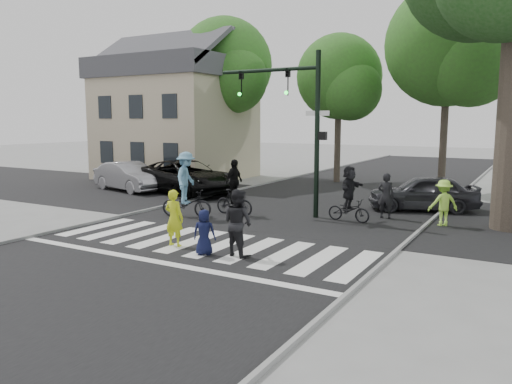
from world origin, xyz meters
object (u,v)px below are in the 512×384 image
pedestrian_adult (238,223)px  car_grey (423,193)px  pedestrian_child (204,232)px  car_silver (129,176)px  car_suv (186,177)px  traffic_signal (296,111)px  pedestrian_woman (174,218)px  cyclist_right (349,197)px  cyclist_mid (234,192)px  cyclist_left (186,189)px

pedestrian_adult → car_grey: size_ratio=0.42×
pedestrian_child → car_silver: 13.25m
car_suv → traffic_signal: bearing=-92.8°
pedestrian_woman → car_grey: 10.58m
car_silver → car_grey: size_ratio=1.06×
car_grey → cyclist_right: bearing=-49.0°
pedestrian_woman → cyclist_mid: (-1.07, 4.85, 0.05)m
pedestrian_woman → car_suv: 10.35m
pedestrian_adult → cyclist_left: size_ratio=0.74×
cyclist_left → car_suv: 6.02m
pedestrian_woman → pedestrian_child: size_ratio=1.32×
cyclist_right → cyclist_mid: bearing=-167.1°
pedestrian_child → car_suv: size_ratio=0.21×
cyclist_mid → pedestrian_woman: bearing=-77.6°
car_grey → car_suv: bearing=-106.9°
cyclist_right → car_silver: size_ratio=0.44×
cyclist_mid → cyclist_right: size_ratio=1.07×
cyclist_mid → car_grey: 7.50m
traffic_signal → pedestrian_adult: (1.12, -5.86, -3.01)m
pedestrian_woman → car_grey: bearing=-119.0°
car_silver → car_grey: car_silver is taller
car_suv → pedestrian_child: bearing=-123.2°
car_grey → car_silver: bearing=-105.4°
car_suv → car_silver: car_suv is taller
traffic_signal → cyclist_left: bearing=-146.2°
cyclist_left → cyclist_mid: cyclist_left is taller
pedestrian_woman → cyclist_mid: bearing=-78.8°
pedestrian_woman → traffic_signal: bearing=-100.7°
traffic_signal → pedestrian_woman: (-0.98, -5.89, -3.09)m
pedestrian_child → car_suv: car_suv is taller
traffic_signal → pedestrian_adult: bearing=-79.2°
pedestrian_woman → cyclist_right: bearing=-119.4°
traffic_signal → cyclist_mid: size_ratio=2.85×
pedestrian_child → cyclist_left: cyclist_left is taller
traffic_signal → car_grey: 6.15m
cyclist_mid → cyclist_right: 4.29m
pedestrian_child → car_suv: 11.43m
pedestrian_child → traffic_signal: bearing=-108.9°
pedestrian_child → pedestrian_adult: pedestrian_adult is taller
pedestrian_child → cyclist_right: size_ratio=0.62×
traffic_signal → car_suv: size_ratio=1.02×
cyclist_left → traffic_signal: bearing=33.8°
pedestrian_child → cyclist_mid: 5.72m
pedestrian_woman → cyclist_mid: cyclist_mid is taller
car_grey → pedestrian_child: bearing=-42.5°
pedestrian_child → car_silver: size_ratio=0.28×
car_suv → cyclist_mid: bearing=-108.6°
cyclist_mid → cyclist_right: bearing=12.9°
cyclist_right → car_suv: cyclist_right is taller
pedestrian_adult → cyclist_right: 5.87m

